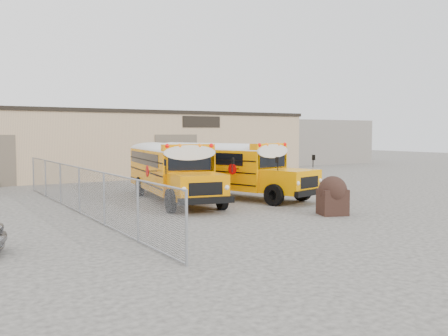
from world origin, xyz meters
TOP-DOWN VIEW (x-y plane):
  - ground at (0.00, 0.00)m, footprint 120.00×120.00m
  - warehouse at (-0.00, 19.99)m, footprint 30.20×10.20m
  - chainlink_fence at (-6.00, 3.00)m, footprint 0.07×18.07m
  - distant_building_right at (24.00, 24.00)m, footprint 10.00×8.00m
  - school_bus_left at (-0.28, 10.26)m, footprint 3.77×9.37m
  - school_bus_right at (0.08, 9.92)m, footprint 4.62×9.36m
  - tarp_bundle at (2.08, -2.34)m, footprint 1.23×1.17m

SIDE VIEW (x-z plane):
  - ground at x=0.00m, z-range 0.00..0.00m
  - tarp_bundle at x=2.08m, z-range 0.02..1.50m
  - chainlink_fence at x=-6.00m, z-range 0.00..1.80m
  - school_bus_right at x=0.08m, z-range 0.21..2.87m
  - school_bus_left at x=-0.28m, z-range 0.21..2.88m
  - distant_building_right at x=24.00m, z-range 0.00..4.40m
  - warehouse at x=0.00m, z-range 0.04..4.71m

